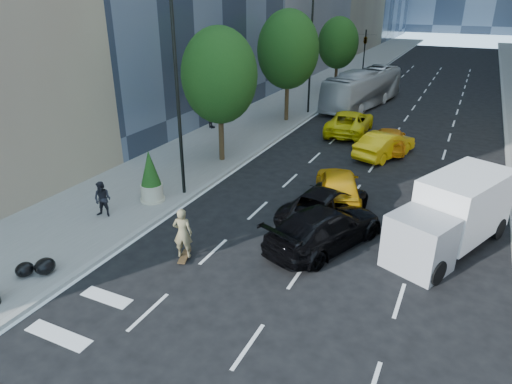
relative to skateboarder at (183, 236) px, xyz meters
The scene contains 21 objects.
ground 3.47m from the skateboarder, 16.19° to the left, with size 160.00×160.00×0.00m, color black.
sidewalk_left 31.48m from the skateboarder, 100.62° to the left, with size 6.00×120.00×0.15m, color slate.
lamp_near 7.58m from the skateboarder, 122.35° to the left, with size 2.13×0.22×10.00m.
lamp_far 23.64m from the skateboarder, 97.75° to the left, with size 2.13×0.22×10.00m.
tree_near 11.42m from the skateboarder, 111.94° to the left, with size 4.20×4.20×7.46m.
tree_mid 20.78m from the skateboarder, 101.35° to the left, with size 4.50×4.50×7.99m.
tree_far 33.37m from the skateboarder, 96.93° to the left, with size 3.90×3.90×6.92m.
traffic_signal 41.18m from the skateboarder, 94.47° to the left, with size 2.48×0.53×5.20m.
skateboarder is the anchor object (origin of this frame).
black_sedan_lincoln 6.64m from the skateboarder, 56.09° to the left, with size 2.42×5.25×1.46m, color black.
black_sedan_mercedes 5.47m from the skateboarder, 36.45° to the left, with size 2.25×5.53×1.61m, color black.
taxi_a 8.30m from the skateboarder, 63.52° to the left, with size 1.95×4.84×1.65m, color orange.
taxi_b 15.57m from the skateboarder, 73.58° to the left, with size 1.62×4.66×1.53m, color gold.
taxi_c 18.95m from the skateboarder, 86.37° to the left, with size 2.67×5.79×1.61m, color #D2C10B.
taxi_d 17.01m from the skateboarder, 75.01° to the left, with size 1.93×4.74×1.38m, color orange.
city_bus 27.48m from the skateboarder, 90.00° to the left, with size 2.60×11.11×3.09m, color #B4B7BA.
box_truck 10.19m from the skateboarder, 30.54° to the left, with size 4.30×6.28×2.84m.
pedestrian_a 5.16m from the skateboarder, 165.82° to the left, with size 0.78×0.61×1.60m, color black.
pedestrian_b 17.41m from the skateboarder, 117.36° to the left, with size 1.09×0.45×1.86m, color black.
planter_shrub 5.40m from the skateboarder, 139.61° to the left, with size 1.03×1.03×2.47m.
garbage_bags 5.11m from the skateboarder, 140.71° to the right, with size 1.15×1.10×0.57m.
Camera 1 is at (5.53, -12.95, 9.20)m, focal length 32.00 mm.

